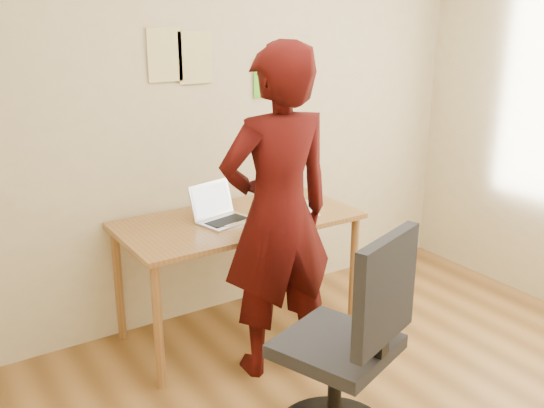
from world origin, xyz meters
TOP-DOWN VIEW (x-y plane):
  - room at (0.00, 0.00)m, footprint 3.58×3.58m
  - desk at (-0.21, 1.38)m, footprint 1.40×0.70m
  - laptop at (-0.31, 1.40)m, footprint 0.35×0.32m
  - paper_sheet at (0.18, 1.34)m, footprint 0.32×0.38m
  - phone at (0.06, 1.17)m, footprint 0.13×0.15m
  - wall_note_left at (-0.46, 1.74)m, footprint 0.21×0.00m
  - wall_note_mid at (-0.27, 1.74)m, footprint 0.21×0.00m
  - wall_note_right at (0.22, 1.74)m, footprint 0.18×0.00m
  - office_chair at (-0.32, 0.21)m, footprint 0.60×0.61m
  - person at (-0.22, 0.94)m, footprint 0.68×0.47m

SIDE VIEW (x-z plane):
  - office_chair at x=-0.32m, z-range -0.08..0.98m
  - desk at x=-0.21m, z-range 0.28..1.02m
  - paper_sheet at x=0.18m, z-range 0.74..0.74m
  - phone at x=0.06m, z-range 0.74..0.75m
  - laptop at x=-0.31m, z-range 0.68..0.89m
  - person at x=-0.22m, z-range 0.00..1.78m
  - room at x=0.00m, z-range -0.04..2.74m
  - wall_note_right at x=0.22m, z-range 1.37..1.61m
  - wall_note_mid at x=-0.27m, z-range 1.49..1.79m
  - wall_note_left at x=-0.46m, z-range 1.51..1.81m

